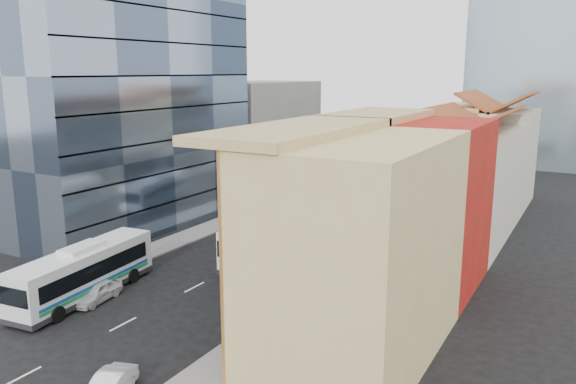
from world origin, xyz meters
The scene contains 14 objects.
ground centered at (0.00, 0.00, 0.00)m, with size 200.00×200.00×0.00m, color black.
sidewalk_right centered at (8.50, 22.00, 0.07)m, with size 3.00×90.00×0.15m, color slate.
sidewalk_left centered at (-8.50, 22.00, 0.07)m, with size 3.00×90.00×0.15m, color slate.
shophouse_tan centered at (14.00, 5.00, 6.00)m, with size 8.00×14.00×12.00m, color #D2BF79.
shophouse_red centered at (14.00, 17.00, 6.00)m, with size 8.00×10.00×12.00m, color #A71C12.
shophouse_cream_near centered at (14.00, 26.50, 5.00)m, with size 8.00×9.00×10.00m, color beige.
shophouse_cream_mid centered at (14.00, 35.50, 5.00)m, with size 8.00×9.00×10.00m, color beige.
shophouse_cream_far centered at (14.00, 46.00, 5.50)m, with size 8.00×12.00×11.00m, color beige.
office_tower centered at (-17.00, 19.00, 15.00)m, with size 12.00×26.00×30.00m, color #3D4C61.
office_block_far centered at (-16.00, 42.00, 7.00)m, with size 10.00×18.00×14.00m, color gray.
bus_left_near centered at (-5.50, 2.89, 1.89)m, with size 2.76×11.78×3.78m, color silver, non-canonical shape.
bus_left_far centered at (-2.00, 25.90, 1.81)m, with size 2.65×11.30×3.62m, color white, non-canonical shape.
bus_right centered at (3.03, 16.12, 2.00)m, with size 2.92×12.47×4.00m, color white, non-canonical shape.
sedan_left centered at (-4.19, 2.73, 0.69)m, with size 1.64×4.06×1.38m, color silver.
Camera 1 is at (24.87, -22.14, 15.45)m, focal length 35.00 mm.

